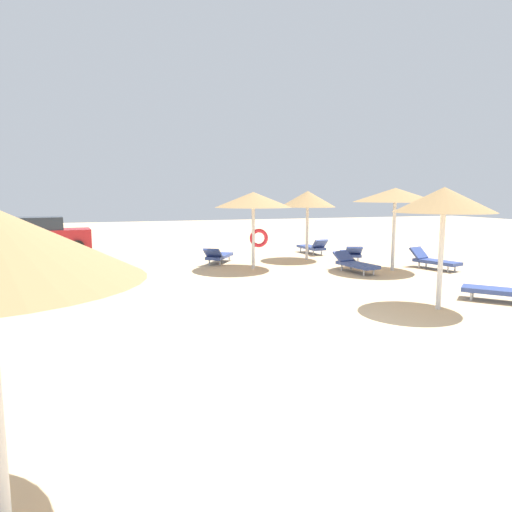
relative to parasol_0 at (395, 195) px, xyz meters
name	(u,v)px	position (x,y,z in m)	size (l,w,h in m)	color
ground_plane	(305,336)	(-6.30, -5.98, -2.73)	(80.00, 80.00, 0.00)	#DBBA8C
parasol_0	(395,195)	(0.00, 0.00, 0.00)	(3.01, 3.01, 3.00)	silver
parasol_1	(308,199)	(-1.81, 3.47, -0.17)	(2.35, 2.35, 2.91)	silver
parasol_2	(444,200)	(-2.35, -5.10, -0.11)	(2.35, 2.35, 2.94)	silver
parasol_5	(253,201)	(-4.70, 1.99, -0.19)	(2.83, 2.83, 2.85)	silver
lounger_0	(434,260)	(1.67, -0.20, -2.41)	(1.12, 1.98, 0.75)	#33478C
lounger_1	(312,247)	(-0.70, 5.21, -2.41)	(0.77, 1.91, 0.76)	#33478C
lounger_2	(504,290)	(-0.25, -5.07, -2.41)	(1.70, 1.82, 0.79)	#33478C
lounger_5	(218,256)	(-5.61, 3.72, -2.42)	(1.58, 1.93, 0.71)	#33478C
lounger_6	(355,263)	(-1.48, 0.15, -2.42)	(0.92, 1.98, 0.68)	#33478C
lounger_7	(351,253)	(-0.16, 2.66, -2.42)	(1.28, 2.00, 0.70)	#33478C
bench_0	(53,255)	(-11.91, 5.84, -2.39)	(0.50, 1.52, 0.49)	brown
parked_car	(44,236)	(-12.61, 9.50, -1.91)	(4.14, 2.28, 1.72)	#B21E23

